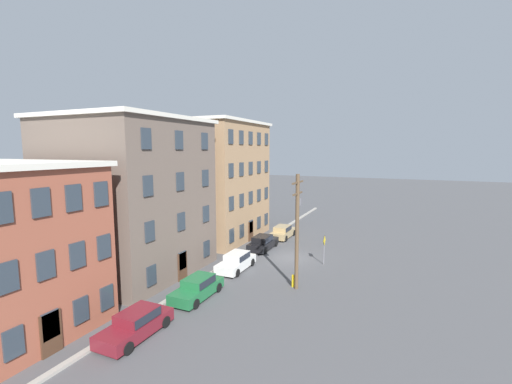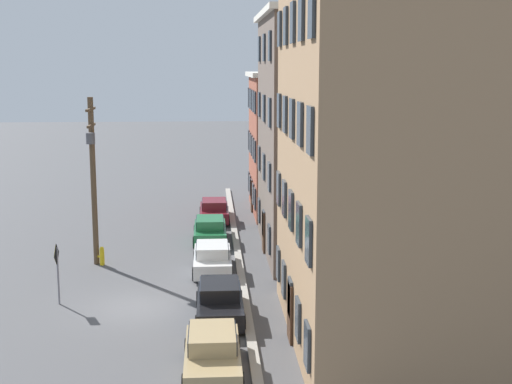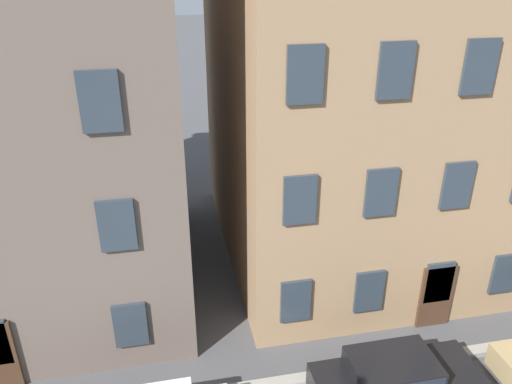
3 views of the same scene
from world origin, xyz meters
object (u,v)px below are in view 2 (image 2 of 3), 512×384
object	(u,v)px
car_maroon	(214,210)
utility_pole	(93,172)
car_black	(220,300)
caution_sign	(57,264)
car_tan	(212,351)
car_green	(210,229)
car_white	(212,257)
fire_hydrant	(102,256)

from	to	relation	value
car_maroon	utility_pole	bearing A→B (deg)	-31.73
car_black	utility_pole	distance (m)	11.04
caution_sign	car_tan	bearing A→B (deg)	41.62
car_green	car_black	xyz separation A→B (m)	(12.51, 0.36, 0.00)
car_white	utility_pole	world-z (taller)	utility_pole
utility_pole	car_tan	bearing A→B (deg)	23.51
car_green	car_tan	xyz separation A→B (m)	(17.73, 0.04, 0.00)
car_white	caution_sign	bearing A→B (deg)	-56.28
car_green	fire_hydrant	bearing A→B (deg)	-50.94
car_green	car_white	distance (m)	6.06
car_maroon	car_black	bearing A→B (deg)	0.25
car_white	car_green	bearing A→B (deg)	-179.04
car_maroon	car_white	size ratio (longest dim) A/B	1.00
car_white	utility_pole	distance (m)	7.37
car_tan	utility_pole	xyz separation A→B (m)	(-13.45, -5.85, 4.03)
caution_sign	car_black	bearing A→B (deg)	72.98
car_black	car_white	bearing A→B (deg)	-177.70
car_tan	utility_pole	world-z (taller)	utility_pole
car_white	car_tan	size ratio (longest dim) A/B	1.00
car_tan	car_green	bearing A→B (deg)	-179.87
car_black	fire_hydrant	xyz separation A→B (m)	(-8.05, -5.86, -0.27)
car_maroon	car_white	distance (m)	11.62
car_green	fire_hydrant	xyz separation A→B (m)	(4.46, -5.50, -0.27)
car_green	car_black	distance (m)	12.52
car_green	car_black	world-z (taller)	same
car_white	fire_hydrant	size ratio (longest dim) A/B	4.58
car_black	car_green	bearing A→B (deg)	-178.35
car_green	car_tan	bearing A→B (deg)	0.13
car_maroon	car_green	xyz separation A→B (m)	(5.56, -0.28, 0.00)
car_white	fire_hydrant	xyz separation A→B (m)	(-1.60, -5.60, -0.27)
car_maroon	caution_sign	xyz separation A→B (m)	(15.99, -6.73, 1.01)
car_tan	utility_pole	size ratio (longest dim) A/B	0.52
car_black	fire_hydrant	size ratio (longest dim) A/B	4.58
car_green	caution_sign	size ratio (longest dim) A/B	1.66
car_white	car_tan	world-z (taller)	same
fire_hydrant	car_green	bearing A→B (deg)	129.06
caution_sign	utility_pole	bearing A→B (deg)	174.05
car_tan	fire_hydrant	bearing A→B (deg)	-157.35
car_black	caution_sign	bearing A→B (deg)	-107.02
car_white	car_tan	xyz separation A→B (m)	(11.67, -0.06, 0.00)
car_green	car_black	size ratio (longest dim) A/B	1.00
fire_hydrant	car_tan	bearing A→B (deg)	22.65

